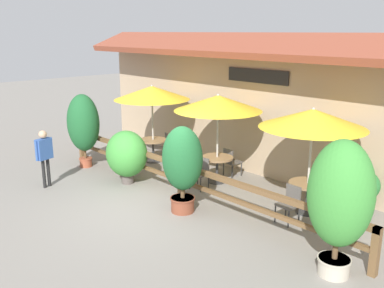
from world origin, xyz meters
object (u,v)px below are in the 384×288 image
object	(u,v)px
potted_plant_corner_fern	(182,162)
pedestrian	(44,151)
chair_middle_wallside	(231,161)
patio_umbrella_middle	(218,103)
dining_table_middle	(217,162)
patio_umbrella_far	(313,118)
potted_plant_entrance_palm	(340,198)
dining_table_near	(153,144)
potted_plant_small_flowering	(363,189)
patio_umbrella_near	(152,93)
potted_plant_tall_tropical	(83,124)
chair_near_wallside	(171,144)
dining_table_far	(308,189)
chair_middle_streetside	(200,172)
potted_plant_broad_leaf	(127,154)
chair_far_streetside	(290,202)
chair_far_wallside	(321,186)
chair_near_streetside	(134,152)

from	to	relation	value
potted_plant_corner_fern	pedestrian	xyz separation A→B (m)	(-3.90, -1.63, -0.20)
pedestrian	chair_middle_wallside	bearing A→B (deg)	-47.49
patio_umbrella_middle	dining_table_middle	size ratio (longest dim) A/B	2.80
patio_umbrella_far	potted_plant_entrance_palm	world-z (taller)	patio_umbrella_far
dining_table_near	chair_middle_wallside	xyz separation A→B (m)	(2.80, 0.76, -0.13)
potted_plant_entrance_palm	patio_umbrella_far	bearing A→B (deg)	131.97
dining_table_middle	potted_plant_entrance_palm	world-z (taller)	potted_plant_entrance_palm
dining_table_near	potted_plant_corner_fern	bearing A→B (deg)	-29.01
chair_middle_wallside	potted_plant_small_flowering	size ratio (longest dim) A/B	0.79
patio_umbrella_near	potted_plant_tall_tropical	world-z (taller)	patio_umbrella_near
chair_near_wallside	dining_table_far	size ratio (longest dim) A/B	0.93
pedestrian	chair_near_wallside	bearing A→B (deg)	-16.62
potted_plant_small_flowering	potted_plant_corner_fern	bearing A→B (deg)	-134.75
chair_middle_streetside	potted_plant_broad_leaf	world-z (taller)	potted_plant_broad_leaf
dining_table_near	chair_middle_wallside	distance (m)	2.90
potted_plant_entrance_palm	pedestrian	xyz separation A→B (m)	(-7.84, -1.72, -0.44)
potted_plant_tall_tropical	chair_far_streetside	bearing A→B (deg)	10.15
chair_middle_wallside	chair_far_wallside	distance (m)	2.99
patio_umbrella_middle	patio_umbrella_far	world-z (taller)	same
chair_near_wallside	chair_middle_streetside	size ratio (longest dim) A/B	1.00
chair_far_streetside	potted_plant_corner_fern	bearing A→B (deg)	-143.01
patio_umbrella_near	patio_umbrella_far	size ratio (longest dim) A/B	1.00
dining_table_far	chair_far_wallside	xyz separation A→B (m)	(-0.07, 0.75, -0.13)
chair_middle_streetside	chair_middle_wallside	size ratio (longest dim) A/B	1.00
potted_plant_small_flowering	chair_far_wallside	bearing A→B (deg)	-168.89
patio_umbrella_far	potted_plant_broad_leaf	size ratio (longest dim) A/B	1.67
potted_plant_tall_tropical	pedestrian	distance (m)	2.02
dining_table_near	potted_plant_small_flowering	bearing A→B (deg)	8.30
chair_near_streetside	patio_umbrella_middle	world-z (taller)	patio_umbrella_middle
dining_table_far	chair_middle_streetside	bearing A→B (deg)	-166.99
chair_middle_streetside	potted_plant_tall_tropical	size ratio (longest dim) A/B	0.36
potted_plant_corner_fern	potted_plant_entrance_palm	distance (m)	3.95
potted_plant_corner_fern	chair_near_wallside	bearing A→B (deg)	142.52
chair_near_streetside	patio_umbrella_middle	size ratio (longest dim) A/B	0.33
patio_umbrella_middle	potted_plant_broad_leaf	xyz separation A→B (m)	(-1.73, -1.93, -1.46)
dining_table_middle	pedestrian	xyz separation A→B (m)	(-3.03, -3.77, 0.44)
chair_middle_streetside	potted_plant_entrance_palm	bearing A→B (deg)	-25.40
dining_table_near	dining_table_middle	xyz separation A→B (m)	(2.88, 0.06, 0.00)
chair_near_streetside	chair_near_wallside	distance (m)	1.51
chair_middle_wallside	potted_plant_tall_tropical	distance (m)	4.81
patio_umbrella_near	potted_plant_broad_leaf	xyz separation A→B (m)	(1.15, -1.87, -1.46)
dining_table_far	potted_plant_tall_tropical	distance (m)	7.26
dining_table_near	patio_umbrella_far	bearing A→B (deg)	0.46
chair_middle_wallside	potted_plant_tall_tropical	size ratio (longest dim) A/B	0.36
patio_umbrella_far	chair_far_wallside	world-z (taller)	patio_umbrella_far
chair_middle_streetside	patio_umbrella_near	bearing A→B (deg)	157.95
chair_middle_wallside	potted_plant_small_flowering	bearing A→B (deg)	-170.79
chair_middle_streetside	potted_plant_entrance_palm	size ratio (longest dim) A/B	0.34
patio_umbrella_near	potted_plant_broad_leaf	size ratio (longest dim) A/B	1.67
patio_umbrella_near	dining_table_near	size ratio (longest dim) A/B	2.80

